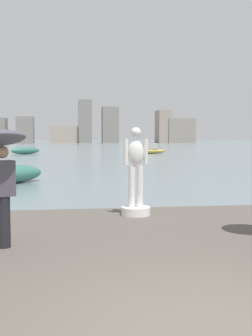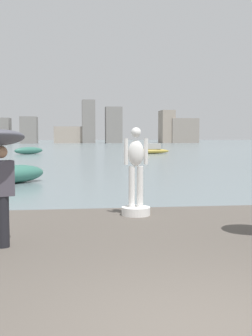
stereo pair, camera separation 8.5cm
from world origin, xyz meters
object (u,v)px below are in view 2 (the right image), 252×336
at_px(boat_near, 16,174).
at_px(boat_far, 29,151).
at_px(statue_white_figure, 136,182).
at_px(boat_mid, 151,150).

height_order(boat_near, boat_far, boat_far).
bearing_deg(statue_white_figure, boat_near, 111.25).
distance_m(boat_near, boat_far, 33.05).
relative_size(boat_mid, boat_far, 1.30).
height_order(boat_mid, boat_far, boat_mid).
distance_m(statue_white_figure, boat_near, 11.86).
xyz_separation_m(statue_white_figure, boat_mid, (8.54, 43.46, -0.72)).
distance_m(boat_near, boat_mid, 34.88).
height_order(statue_white_figure, boat_far, statue_white_figure).
xyz_separation_m(boat_mid, boat_far, (-15.62, 0.50, -0.02)).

